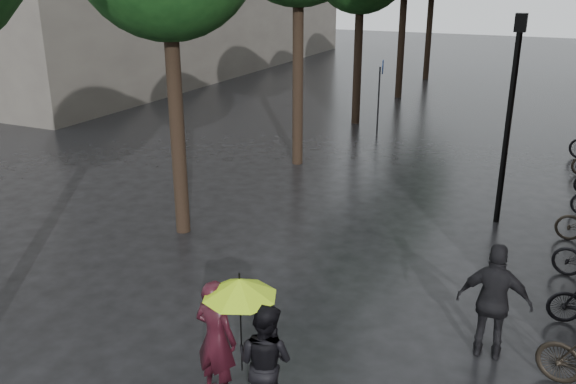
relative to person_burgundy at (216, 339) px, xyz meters
The scene contains 6 objects.
person_burgundy is the anchor object (origin of this frame).
person_black 0.82m from the person_burgundy, ahead, with size 0.82×0.64×1.68m, color black.
lime_umbrella 0.97m from the person_burgundy, ahead, with size 1.00×1.00×1.48m.
pedestrian_walking 4.20m from the person_burgundy, 37.53° to the left, with size 1.10×0.46×1.88m, color black.
lamp_post 8.96m from the person_burgundy, 71.66° to the left, with size 0.25×0.25×4.81m.
cycle_sign 15.25m from the person_burgundy, 98.58° to the left, with size 0.15×0.50×2.76m.
Camera 1 is at (3.56, -3.72, 5.59)m, focal length 38.00 mm.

